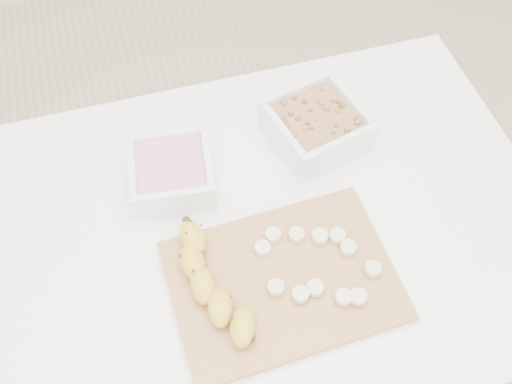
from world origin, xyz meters
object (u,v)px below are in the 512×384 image
object	(u,v)px
table	(261,251)
cutting_board	(283,280)
banana	(214,285)
bowl_yogurt	(172,173)
bowl_granola	(316,125)

from	to	relation	value
table	cutting_board	world-z (taller)	cutting_board
table	banana	distance (m)	0.19
bowl_yogurt	cutting_board	bearing A→B (deg)	-61.47
bowl_yogurt	cutting_board	world-z (taller)	bowl_yogurt
bowl_granola	cutting_board	size ratio (longest dim) A/B	0.54
banana	bowl_granola	bearing A→B (deg)	43.37
table	bowl_granola	bearing A→B (deg)	45.63
table	bowl_granola	world-z (taller)	bowl_granola
bowl_yogurt	bowl_granola	xyz separation A→B (m)	(0.27, 0.03, 0.00)
table	bowl_yogurt	world-z (taller)	bowl_yogurt
cutting_board	banana	xyz separation A→B (m)	(-0.11, 0.01, 0.03)
bowl_granola	banana	size ratio (longest dim) A/B	0.85
bowl_yogurt	bowl_granola	world-z (taller)	bowl_granola
banana	bowl_yogurt	bearing A→B (deg)	93.53
bowl_yogurt	banana	xyz separation A→B (m)	(0.02, -0.23, 0.00)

